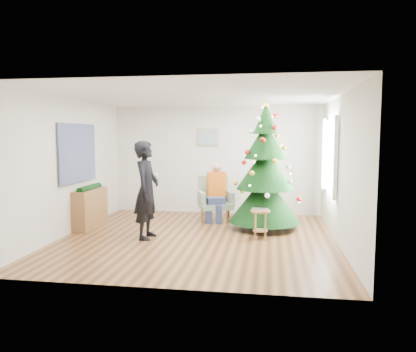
% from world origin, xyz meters
% --- Properties ---
extents(floor, '(5.00, 5.00, 0.00)m').
position_xyz_m(floor, '(0.00, 0.00, 0.00)').
color(floor, brown).
rests_on(floor, ground).
extents(ceiling, '(5.00, 5.00, 0.00)m').
position_xyz_m(ceiling, '(0.00, 0.00, 2.60)').
color(ceiling, white).
rests_on(ceiling, wall_back).
extents(wall_back, '(5.00, 0.00, 5.00)m').
position_xyz_m(wall_back, '(0.00, 2.50, 1.30)').
color(wall_back, silver).
rests_on(wall_back, floor).
extents(wall_front, '(5.00, 0.00, 5.00)m').
position_xyz_m(wall_front, '(0.00, -2.50, 1.30)').
color(wall_front, silver).
rests_on(wall_front, floor).
extents(wall_left, '(0.00, 5.00, 5.00)m').
position_xyz_m(wall_left, '(-2.50, 0.00, 1.30)').
color(wall_left, silver).
rests_on(wall_left, floor).
extents(wall_right, '(0.00, 5.00, 5.00)m').
position_xyz_m(wall_right, '(2.50, 0.00, 1.30)').
color(wall_right, silver).
rests_on(wall_right, floor).
extents(window_panel, '(0.04, 1.30, 1.40)m').
position_xyz_m(window_panel, '(2.47, 1.00, 1.50)').
color(window_panel, white).
rests_on(window_panel, wall_right).
extents(curtains, '(0.05, 1.75, 1.50)m').
position_xyz_m(curtains, '(2.44, 1.00, 1.50)').
color(curtains, white).
rests_on(curtains, wall_right).
extents(christmas_tree, '(1.45, 1.45, 2.63)m').
position_xyz_m(christmas_tree, '(1.20, 1.01, 1.18)').
color(christmas_tree, '#3F2816').
rests_on(christmas_tree, floor).
extents(stool, '(0.36, 0.36, 0.54)m').
position_xyz_m(stool, '(1.14, 0.11, 0.28)').
color(stool, brown).
rests_on(stool, floor).
extents(laptop, '(0.31, 0.21, 0.02)m').
position_xyz_m(laptop, '(1.14, 0.11, 0.55)').
color(laptop, silver).
rests_on(laptop, stool).
extents(armchair, '(0.87, 0.86, 0.99)m').
position_xyz_m(armchair, '(0.10, 1.62, 0.36)').
color(armchair, gray).
rests_on(armchair, floor).
extents(seated_person, '(0.50, 0.65, 1.29)m').
position_xyz_m(seated_person, '(0.12, 1.57, 0.66)').
color(seated_person, navy).
rests_on(seated_person, armchair).
extents(standing_man, '(0.45, 0.67, 1.80)m').
position_xyz_m(standing_man, '(-0.92, -0.14, 0.90)').
color(standing_man, black).
rests_on(standing_man, floor).
extents(game_controller, '(0.04, 0.13, 0.04)m').
position_xyz_m(game_controller, '(-0.73, -0.17, 1.20)').
color(game_controller, white).
rests_on(game_controller, standing_man).
extents(console, '(0.35, 1.01, 0.80)m').
position_xyz_m(console, '(-2.33, 0.49, 0.40)').
color(console, brown).
rests_on(console, floor).
extents(garland, '(0.14, 0.90, 0.14)m').
position_xyz_m(garland, '(-2.33, 0.49, 0.82)').
color(garland, black).
rests_on(garland, console).
extents(tapestry, '(0.03, 1.50, 1.15)m').
position_xyz_m(tapestry, '(-2.46, 0.30, 1.55)').
color(tapestry, black).
rests_on(tapestry, wall_left).
extents(framed_picture, '(0.52, 0.05, 0.42)m').
position_xyz_m(framed_picture, '(-0.20, 2.46, 1.85)').
color(framed_picture, tan).
rests_on(framed_picture, wall_back).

